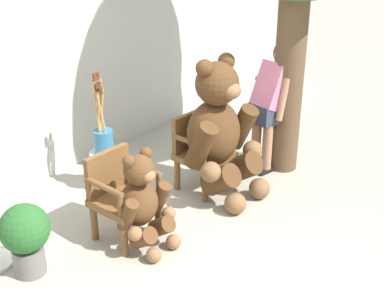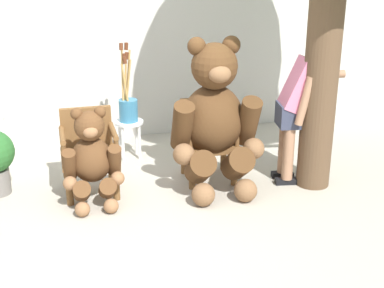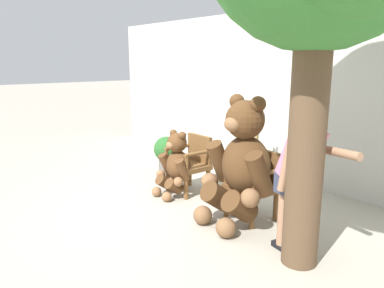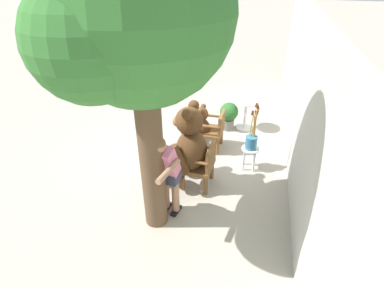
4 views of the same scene
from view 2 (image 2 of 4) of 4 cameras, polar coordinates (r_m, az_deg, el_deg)
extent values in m
plane|color=#A8A091|center=(5.14, -2.57, -7.57)|extent=(60.00, 60.00, 0.00)
cube|color=beige|center=(6.97, -7.75, 11.91)|extent=(10.00, 0.16, 2.80)
cube|color=brown|center=(5.50, -10.86, -1.35)|extent=(0.58, 0.54, 0.07)
cylinder|color=brown|center=(5.39, -12.97, -4.56)|extent=(0.07, 0.07, 0.37)
cylinder|color=brown|center=(5.41, -8.10, -4.10)|extent=(0.07, 0.07, 0.37)
cylinder|color=brown|center=(5.77, -13.17, -2.84)|extent=(0.07, 0.07, 0.37)
cylinder|color=brown|center=(5.79, -8.63, -2.42)|extent=(0.07, 0.07, 0.37)
cube|color=brown|center=(5.63, -11.22, 1.80)|extent=(0.52, 0.08, 0.42)
cylinder|color=brown|center=(5.40, -13.68, 0.92)|extent=(0.07, 0.48, 0.06)
cylinder|color=brown|center=(5.24, -13.50, -0.96)|extent=(0.05, 0.05, 0.22)
cylinder|color=brown|center=(5.43, -8.42, 1.39)|extent=(0.07, 0.48, 0.06)
cylinder|color=brown|center=(5.27, -8.08, -0.46)|extent=(0.05, 0.05, 0.22)
cube|color=brown|center=(5.75, 1.79, -0.02)|extent=(0.60, 0.56, 0.07)
cylinder|color=brown|center=(5.59, 0.02, -3.05)|extent=(0.07, 0.07, 0.37)
cylinder|color=brown|center=(5.70, 4.54, -2.64)|extent=(0.07, 0.07, 0.37)
cylinder|color=brown|center=(5.97, -0.87, -1.48)|extent=(0.07, 0.07, 0.37)
cylinder|color=brown|center=(6.07, 3.38, -1.12)|extent=(0.07, 0.07, 0.37)
cube|color=brown|center=(5.88, 1.26, 2.98)|extent=(0.52, 0.10, 0.42)
cylinder|color=brown|center=(5.61, -0.65, 2.22)|extent=(0.09, 0.48, 0.06)
cylinder|color=brown|center=(5.45, -0.19, 0.45)|extent=(0.05, 0.05, 0.22)
cylinder|color=brown|center=(5.73, 4.25, 2.56)|extent=(0.09, 0.48, 0.06)
cylinder|color=brown|center=(5.57, 4.84, 0.84)|extent=(0.05, 0.05, 0.22)
ellipsoid|color=#4C3019|center=(5.54, 2.22, 2.59)|extent=(0.68, 0.59, 0.74)
sphere|color=#4C3019|center=(5.35, 2.41, 8.29)|extent=(0.47, 0.47, 0.47)
ellipsoid|color=brown|center=(5.17, 2.98, 7.45)|extent=(0.23, 0.19, 0.17)
sphere|color=black|center=(5.17, 2.98, 7.58)|extent=(0.07, 0.07, 0.07)
sphere|color=#4C3019|center=(5.30, 0.50, 10.38)|extent=(0.19, 0.19, 0.19)
sphere|color=#4C3019|center=(5.39, 4.21, 10.50)|extent=(0.19, 0.19, 0.19)
cylinder|color=#4C3019|center=(5.34, -1.03, 1.94)|extent=(0.24, 0.42, 0.56)
sphere|color=brown|center=(5.29, -0.87, -1.11)|extent=(0.22, 0.22, 0.22)
cylinder|color=#4C3019|center=(5.52, 6.03, 2.43)|extent=(0.24, 0.42, 0.56)
sphere|color=brown|center=(5.47, 6.60, -0.49)|extent=(0.22, 0.22, 0.22)
cylinder|color=#4C3019|center=(5.38, 0.87, -2.50)|extent=(0.30, 0.48, 0.44)
sphere|color=brown|center=(5.26, 1.21, -5.42)|extent=(0.23, 0.23, 0.23)
cylinder|color=#4C3019|center=(5.48, 4.89, -2.13)|extent=(0.30, 0.48, 0.44)
sphere|color=brown|center=(5.37, 5.74, -4.95)|extent=(0.23, 0.23, 0.23)
ellipsoid|color=brown|center=(5.32, -10.67, -1.64)|extent=(0.41, 0.35, 0.46)
sphere|color=brown|center=(5.18, -10.91, 1.91)|extent=(0.29, 0.29, 0.29)
ellipsoid|color=#8C603D|center=(5.06, -10.77, 1.24)|extent=(0.14, 0.11, 0.11)
sphere|color=black|center=(5.06, -10.78, 1.32)|extent=(0.04, 0.04, 0.04)
sphere|color=brown|center=(5.15, -12.22, 3.16)|extent=(0.12, 0.12, 0.12)
sphere|color=brown|center=(5.16, -9.80, 3.37)|extent=(0.12, 0.12, 0.12)
cylinder|color=brown|center=(5.24, -12.94, -2.16)|extent=(0.14, 0.26, 0.35)
sphere|color=#8C603D|center=(5.21, -12.88, -4.11)|extent=(0.14, 0.14, 0.14)
cylinder|color=brown|center=(5.26, -8.27, -1.73)|extent=(0.14, 0.26, 0.35)
sphere|color=#8C603D|center=(5.24, -7.94, -3.64)|extent=(0.14, 0.14, 0.14)
cylinder|color=brown|center=(5.26, -11.68, -4.96)|extent=(0.18, 0.29, 0.27)
sphere|color=#8C603D|center=(5.19, -11.61, -6.84)|extent=(0.15, 0.15, 0.15)
cylinder|color=brown|center=(5.27, -9.01, -4.70)|extent=(0.18, 0.29, 0.27)
sphere|color=#8C603D|center=(5.20, -8.62, -6.55)|extent=(0.15, 0.15, 0.15)
cube|color=black|center=(5.85, 10.03, -3.92)|extent=(0.25, 0.14, 0.06)
cylinder|color=#A37556|center=(5.69, 10.30, 0.12)|extent=(0.12, 0.12, 0.82)
cube|color=black|center=(6.01, 9.60, -3.22)|extent=(0.25, 0.14, 0.06)
cylinder|color=#A37556|center=(5.85, 9.85, 0.73)|extent=(0.12, 0.12, 0.82)
cube|color=#33384C|center=(5.68, 10.24, 3.09)|extent=(0.28, 0.34, 0.24)
cube|color=pink|center=(5.62, 11.48, 6.21)|extent=(0.45, 0.39, 0.58)
sphere|color=#A37556|center=(5.59, 13.27, 9.72)|extent=(0.21, 0.21, 0.21)
sphere|color=brown|center=(5.59, 13.28, 9.92)|extent=(0.21, 0.21, 0.21)
cylinder|color=#A37556|center=(5.86, 13.36, 7.15)|extent=(0.57, 0.20, 0.11)
cylinder|color=#A37556|center=(5.48, 11.93, 4.50)|extent=(0.19, 0.12, 0.51)
cylinder|color=silver|center=(6.38, -6.74, 2.32)|extent=(0.34, 0.34, 0.03)
cylinder|color=silver|center=(6.56, -5.97, 0.75)|extent=(0.04, 0.04, 0.43)
cylinder|color=silver|center=(6.53, -7.67, 0.58)|extent=(0.04, 0.04, 0.43)
cylinder|color=silver|center=(6.37, -5.62, 0.18)|extent=(0.04, 0.04, 0.43)
cylinder|color=silver|center=(6.34, -7.38, 0.00)|extent=(0.04, 0.04, 0.43)
cylinder|color=teal|center=(6.33, -6.80, 3.57)|extent=(0.22, 0.22, 0.26)
cylinder|color=tan|center=(6.28, -6.86, 6.03)|extent=(0.10, 0.06, 0.65)
cylinder|color=#592D19|center=(6.20, -7.00, 9.32)|extent=(0.05, 0.05, 0.09)
cylinder|color=tan|center=(6.25, -7.40, 6.46)|extent=(0.05, 0.13, 0.76)
cylinder|color=#592D19|center=(6.16, -7.58, 10.27)|extent=(0.05, 0.05, 0.09)
cylinder|color=tan|center=(6.29, -6.87, 6.54)|extent=(0.09, 0.05, 0.76)
cylinder|color=#592D19|center=(6.20, -7.04, 10.31)|extent=(0.05, 0.05, 0.09)
cylinder|color=tan|center=(6.28, -7.11, 5.96)|extent=(0.07, 0.05, 0.64)
cylinder|color=#592D19|center=(6.20, -7.26, 9.18)|extent=(0.05, 0.05, 0.08)
cylinder|color=tan|center=(6.22, -7.05, 5.72)|extent=(0.09, 0.07, 0.62)
cylinder|color=#592D19|center=(6.14, -7.19, 8.88)|extent=(0.05, 0.05, 0.09)
cylinder|color=brown|center=(5.53, 13.67, 7.77)|extent=(0.35, 0.35, 2.51)
camera|label=1|loc=(3.29, -76.50, 16.02)|focal=50.00mm
camera|label=3|loc=(4.98, 54.09, 7.06)|focal=35.00mm
camera|label=4|loc=(8.51, 31.28, 25.56)|focal=28.00mm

